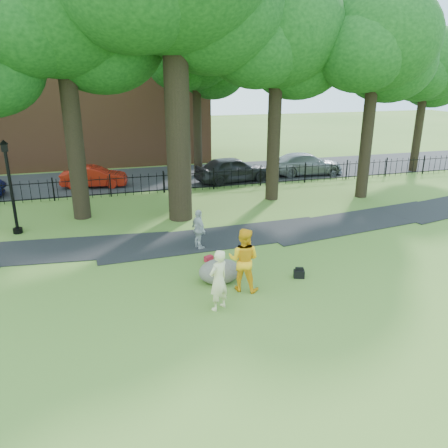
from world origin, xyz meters
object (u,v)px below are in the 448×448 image
object	(u,v)px
man	(244,260)
woman	(218,280)
lamppost	(11,189)
red_sedan	(94,177)
boulder	(220,270)

from	to	relation	value
man	woman	bearing A→B (deg)	73.99
lamppost	man	bearing A→B (deg)	-49.95
woman	red_sedan	xyz separation A→B (m)	(-3.25, 16.28, -0.29)
lamppost	red_sedan	world-z (taller)	lamppost
lamppost	red_sedan	bearing A→B (deg)	61.54
woman	man	distance (m)	1.45
woman	boulder	distance (m)	1.88
man	boulder	size ratio (longest dim) A/B	1.48
woman	red_sedan	bearing A→B (deg)	-108.57
man	red_sedan	bearing A→B (deg)	-41.32
man	lamppost	world-z (taller)	lamppost
red_sedan	boulder	bearing A→B (deg)	-156.05
lamppost	woman	bearing A→B (deg)	-57.55
boulder	red_sedan	xyz separation A→B (m)	(-3.77, 14.55, 0.23)
man	boulder	distance (m)	1.15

